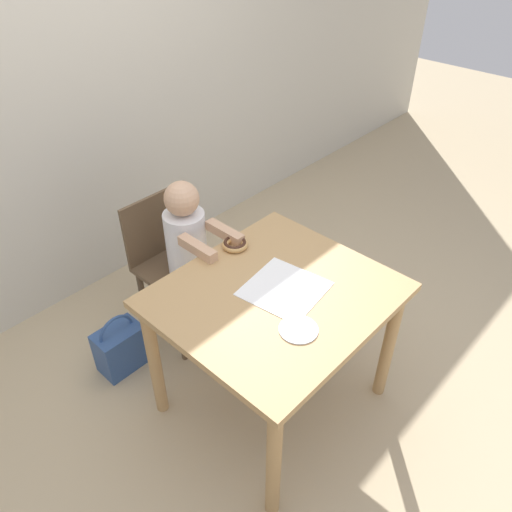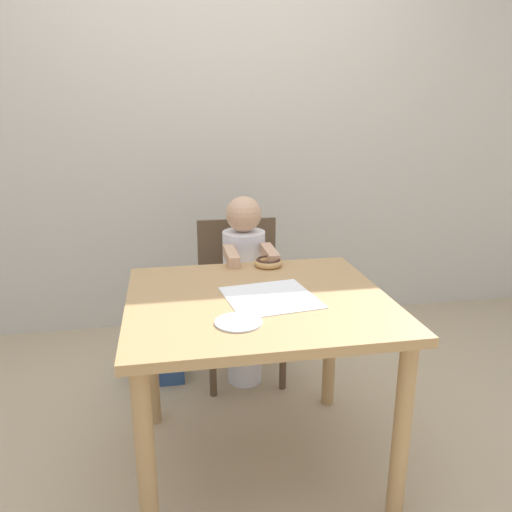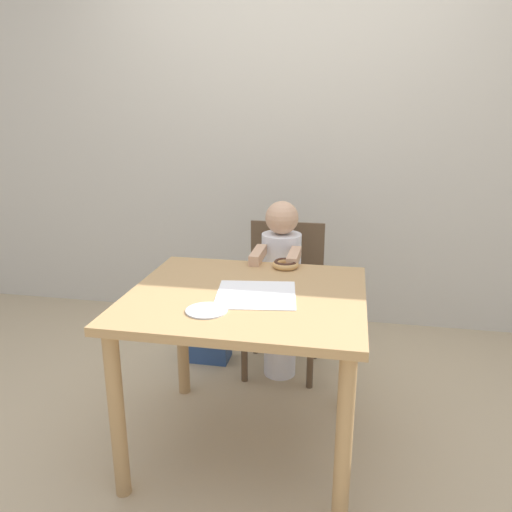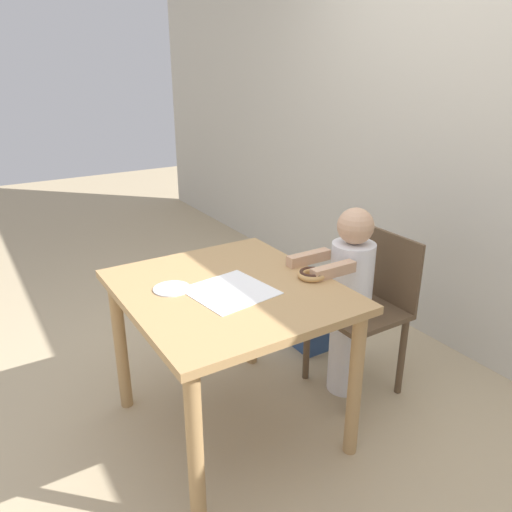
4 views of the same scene
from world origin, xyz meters
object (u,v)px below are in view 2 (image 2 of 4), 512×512
Objects in this scene: chair at (241,294)px; donut at (268,262)px; handbag at (160,356)px; child_figure at (244,290)px.

donut is at bearing -81.49° from chair.
chair is 6.72× the size of donut.
donut is 0.88m from handbag.
chair is 0.51m from donut.
handbag is (-0.44, -0.02, -0.32)m from chair.
handbag is at bearing -177.44° from chair.
donut is (0.06, -0.29, 0.23)m from child_figure.
child_figure is at bearing 101.75° from donut.
donut is (0.06, -0.41, 0.30)m from chair.
child_figure is 0.38m from donut.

